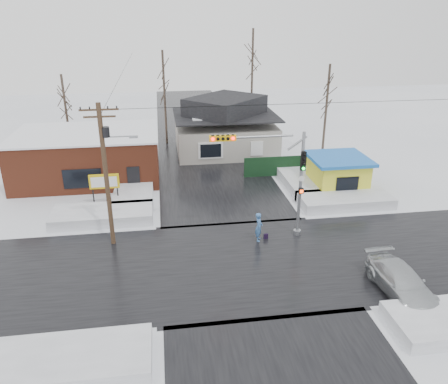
{
  "coord_description": "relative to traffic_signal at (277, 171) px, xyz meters",
  "views": [
    {
      "loc": [
        -4.58,
        -21.77,
        13.79
      ],
      "look_at": [
        -0.8,
        3.8,
        3.0
      ],
      "focal_mm": 35.0,
      "sensor_mm": 36.0,
      "label": 1
    }
  ],
  "objects": [
    {
      "name": "snowbank_nw",
      "position": [
        -11.43,
        4.03,
        -4.14
      ],
      "size": [
        7.0,
        3.0,
        0.8
      ],
      "primitive_type": "cube",
      "color": "white",
      "rests_on": "ground"
    },
    {
      "name": "road_ew",
      "position": [
        -2.43,
        -2.97,
        -4.53
      ],
      "size": [
        120.0,
        10.0,
        0.02
      ],
      "primitive_type": "cube",
      "color": "black",
      "rests_on": "ground"
    },
    {
      "name": "tree_far_left",
      "position": [
        -6.43,
        23.03,
        3.41
      ],
      "size": [
        3.0,
        3.0,
        10.0
      ],
      "color": "#332821",
      "rests_on": "ground"
    },
    {
      "name": "tree_far_mid",
      "position": [
        3.57,
        25.03,
        5.0
      ],
      "size": [
        3.0,
        3.0,
        12.0
      ],
      "color": "#332821",
      "rests_on": "ground"
    },
    {
      "name": "snowbank_nside_w",
      "position": [
        -9.43,
        9.03,
        -4.14
      ],
      "size": [
        3.0,
        8.0,
        0.8
      ],
      "primitive_type": "cube",
      "color": "white",
      "rests_on": "ground"
    },
    {
      "name": "brick_building",
      "position": [
        -13.43,
        13.03,
        -2.46
      ],
      "size": [
        12.2,
        8.2,
        4.12
      ],
      "color": "brown",
      "rests_on": "ground"
    },
    {
      "name": "tree_far_west",
      "position": [
        -16.43,
        21.03,
        1.82
      ],
      "size": [
        3.0,
        3.0,
        8.0
      ],
      "color": "#332821",
      "rests_on": "ground"
    },
    {
      "name": "utility_pole",
      "position": [
        -10.36,
        0.53,
        0.57
      ],
      "size": [
        3.15,
        0.44,
        9.0
      ],
      "color": "#382619",
      "rests_on": "ground"
    },
    {
      "name": "ground",
      "position": [
        -2.43,
        -2.97,
        -4.54
      ],
      "size": [
        120.0,
        120.0,
        0.0
      ],
      "primitive_type": "plane",
      "color": "white",
      "rests_on": "ground"
    },
    {
      "name": "snowbank_sw",
      "position": [
        -11.43,
        -9.97,
        -4.19
      ],
      "size": [
        7.0,
        3.0,
        0.7
      ],
      "primitive_type": "cube",
      "color": "white",
      "rests_on": "ground"
    },
    {
      "name": "pedestrian",
      "position": [
        -1.17,
        -0.44,
        -3.57
      ],
      "size": [
        0.62,
        0.79,
        1.93
      ],
      "primitive_type": "imported",
      "rotation": [
        0.0,
        0.0,
        1.33
      ],
      "color": "#3E6EAE",
      "rests_on": "ground"
    },
    {
      "name": "marquee_sign",
      "position": [
        -11.43,
        6.53,
        -2.62
      ],
      "size": [
        2.2,
        0.21,
        2.55
      ],
      "color": "black",
      "rests_on": "ground"
    },
    {
      "name": "tree_far_right",
      "position": [
        9.57,
        17.03,
        2.62
      ],
      "size": [
        3.0,
        3.0,
        9.0
      ],
      "color": "#332821",
      "rests_on": "ground"
    },
    {
      "name": "shopping_bag",
      "position": [
        -0.65,
        -0.33,
        -4.36
      ],
      "size": [
        0.29,
        0.16,
        0.35
      ],
      "primitive_type": "cube",
      "rotation": [
        0.0,
        0.0,
        0.14
      ],
      "color": "black",
      "rests_on": "ground"
    },
    {
      "name": "fence",
      "position": [
        4.07,
        11.03,
        -3.64
      ],
      "size": [
        8.0,
        0.12,
        1.8
      ],
      "primitive_type": "cube",
      "color": "black",
      "rests_on": "ground"
    },
    {
      "name": "house",
      "position": [
        -0.43,
        19.03,
        -1.92
      ],
      "size": [
        10.4,
        8.4,
        5.76
      ],
      "color": "#A7A197",
      "rests_on": "ground"
    },
    {
      "name": "snowbank_nside_e",
      "position": [
        4.57,
        9.03,
        -4.14
      ],
      "size": [
        3.0,
        8.0,
        0.8
      ],
      "primitive_type": "cube",
      "color": "white",
      "rests_on": "ground"
    },
    {
      "name": "car",
      "position": [
        4.92,
        -7.12,
        -3.82
      ],
      "size": [
        2.28,
        5.05,
        1.44
      ],
      "primitive_type": "imported",
      "rotation": [
        0.0,
        0.0,
        0.06
      ],
      "color": "silver",
      "rests_on": "ground"
    },
    {
      "name": "kiosk",
      "position": [
        7.07,
        7.03,
        -3.08
      ],
      "size": [
        4.6,
        4.6,
        2.88
      ],
      "color": "yellow",
      "rests_on": "ground"
    },
    {
      "name": "road_ns",
      "position": [
        -2.43,
        -2.97,
        -4.53
      ],
      "size": [
        10.0,
        120.0,
        0.02
      ],
      "primitive_type": "cube",
      "color": "black",
      "rests_on": "ground"
    },
    {
      "name": "snowbank_ne",
      "position": [
        6.57,
        4.03,
        -4.14
      ],
      "size": [
        7.0,
        3.0,
        0.8
      ],
      "primitive_type": "cube",
      "color": "white",
      "rests_on": "ground"
    },
    {
      "name": "traffic_signal",
      "position": [
        0.0,
        0.0,
        0.0
      ],
      "size": [
        6.05,
        0.68,
        7.0
      ],
      "color": "gray",
      "rests_on": "ground"
    }
  ]
}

